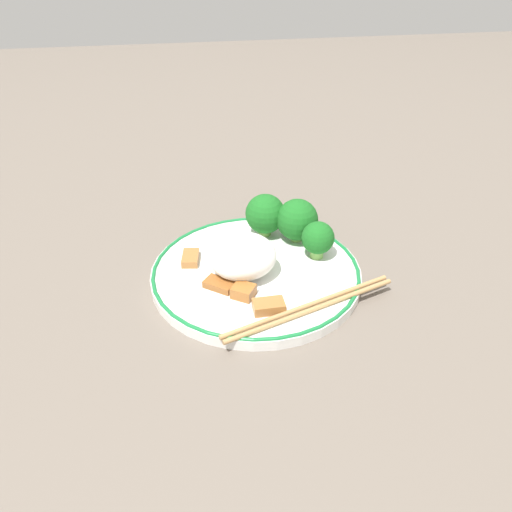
{
  "coord_description": "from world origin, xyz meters",
  "views": [
    {
      "loc": [
        0.09,
        0.5,
        0.37
      ],
      "look_at": [
        0.0,
        0.0,
        0.03
      ],
      "focal_mm": 35.0,
      "sensor_mm": 36.0,
      "label": 1
    }
  ],
  "objects_px": {
    "broccoli_back_left": "(318,238)",
    "chopsticks": "(311,307)",
    "broccoli_back_right": "(265,214)",
    "plate": "(256,272)",
    "broccoli_back_center": "(297,220)"
  },
  "relations": [
    {
      "from": "broccoli_back_left",
      "to": "broccoli_back_right",
      "type": "xyz_separation_m",
      "value": [
        0.05,
        -0.07,
        0.0
      ]
    },
    {
      "from": "broccoli_back_center",
      "to": "broccoli_back_right",
      "type": "distance_m",
      "value": 0.04
    },
    {
      "from": "plate",
      "to": "broccoli_back_right",
      "type": "bearing_deg",
      "value": -108.49
    },
    {
      "from": "broccoli_back_left",
      "to": "chopsticks",
      "type": "xyz_separation_m",
      "value": [
        0.04,
        0.1,
        -0.02
      ]
    },
    {
      "from": "broccoli_back_left",
      "to": "broccoli_back_center",
      "type": "relative_size",
      "value": 0.83
    },
    {
      "from": "plate",
      "to": "broccoli_back_center",
      "type": "height_order",
      "value": "broccoli_back_center"
    },
    {
      "from": "broccoli_back_right",
      "to": "chopsticks",
      "type": "distance_m",
      "value": 0.17
    },
    {
      "from": "broccoli_back_right",
      "to": "chopsticks",
      "type": "relative_size",
      "value": 0.28
    },
    {
      "from": "plate",
      "to": "chopsticks",
      "type": "xyz_separation_m",
      "value": [
        -0.05,
        0.09,
        0.01
      ]
    },
    {
      "from": "broccoli_back_center",
      "to": "chopsticks",
      "type": "distance_m",
      "value": 0.15
    },
    {
      "from": "broccoli_back_center",
      "to": "broccoli_back_right",
      "type": "height_order",
      "value": "same"
    },
    {
      "from": "plate",
      "to": "chopsticks",
      "type": "height_order",
      "value": "chopsticks"
    },
    {
      "from": "plate",
      "to": "broccoli_back_left",
      "type": "height_order",
      "value": "broccoli_back_left"
    },
    {
      "from": "broccoli_back_left",
      "to": "chopsticks",
      "type": "bearing_deg",
      "value": 70.62
    },
    {
      "from": "plate",
      "to": "broccoli_back_left",
      "type": "relative_size",
      "value": 5.29
    }
  ]
}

